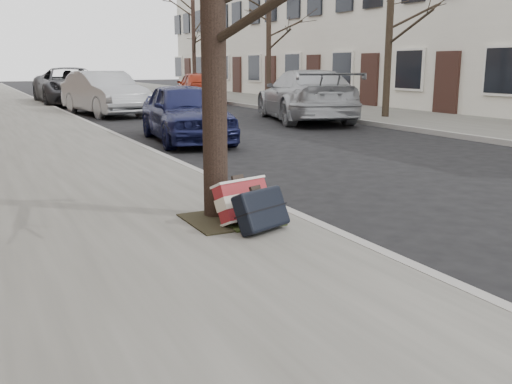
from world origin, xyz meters
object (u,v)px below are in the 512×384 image
suitcase_red (243,201)px  suitcase_navy (261,209)px  car_near_front (186,112)px  car_near_mid (104,93)px

suitcase_red → suitcase_navy: 0.37m
suitcase_red → car_near_front: bearing=59.8°
car_near_front → suitcase_red: bearing=-99.0°
suitcase_red → car_near_mid: (1.85, 14.54, 0.39)m
suitcase_navy → car_near_front: (1.95, 7.35, 0.32)m
car_near_mid → suitcase_red: bearing=-106.1°
suitcase_red → car_near_front: 7.25m
suitcase_navy → car_near_mid: size_ratio=0.12×
suitcase_red → car_near_front: size_ratio=0.15×
car_near_front → suitcase_navy: bearing=-98.2°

